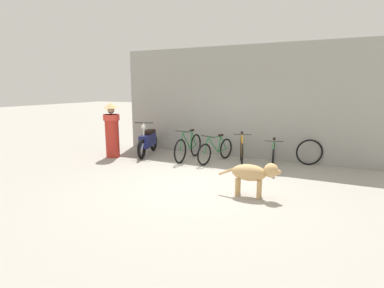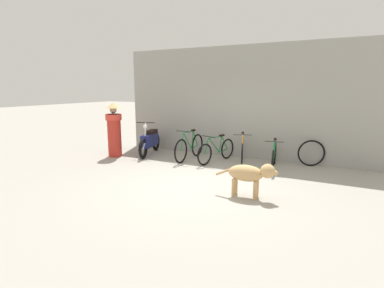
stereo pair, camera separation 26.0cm
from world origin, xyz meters
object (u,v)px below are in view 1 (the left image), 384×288
object	(u,v)px
bicycle_2	(242,151)
stray_dog	(254,173)
bicycle_0	(188,147)
person_in_robes	(112,129)
bicycle_1	(216,150)
motorcycle	(148,141)
bicycle_3	(273,156)
spare_tire_left	(309,152)

from	to	relation	value
bicycle_2	stray_dog	bearing A→B (deg)	4.19
bicycle_0	stray_dog	distance (m)	3.34
person_in_robes	bicycle_1	bearing A→B (deg)	163.19
bicycle_1	motorcycle	xyz separation A→B (m)	(-2.26, -0.06, 0.11)
bicycle_2	bicycle_3	bearing A→B (deg)	78.53
person_in_robes	spare_tire_left	xyz separation A→B (m)	(5.53, 1.50, -0.50)
bicycle_1	person_in_robes	world-z (taller)	person_in_robes
stray_dog	spare_tire_left	bearing A→B (deg)	72.39
motorcycle	stray_dog	bearing A→B (deg)	44.33
bicycle_3	stray_dog	world-z (taller)	bicycle_3
bicycle_0	bicycle_1	world-z (taller)	bicycle_0
bicycle_0	bicycle_2	distance (m)	1.60
spare_tire_left	bicycle_2	bearing A→B (deg)	-154.76
bicycle_2	person_in_robes	size ratio (longest dim) A/B	1.04
bicycle_0	person_in_robes	size ratio (longest dim) A/B	1.03
bicycle_1	motorcycle	world-z (taller)	motorcycle
person_in_robes	motorcycle	bearing A→B (deg)	-169.35
bicycle_2	bicycle_3	size ratio (longest dim) A/B	1.05
bicycle_2	bicycle_0	bearing A→B (deg)	-106.24
bicycle_3	motorcycle	xyz separation A→B (m)	(-3.88, -0.07, 0.10)
bicycle_3	spare_tire_left	size ratio (longest dim) A/B	2.29
bicycle_3	person_in_robes	bearing A→B (deg)	-89.44
bicycle_0	spare_tire_left	bearing A→B (deg)	105.11
motorcycle	stray_dog	xyz separation A→B (m)	(3.93, -2.27, 0.04)
person_in_robes	spare_tire_left	world-z (taller)	person_in_robes
bicycle_2	stray_dog	xyz separation A→B (m)	(0.88, -2.26, 0.09)
bicycle_1	spare_tire_left	size ratio (longest dim) A/B	2.25
bicycle_3	person_in_robes	xyz separation A→B (m)	(-4.69, -0.79, 0.53)
motorcycle	person_in_robes	bearing A→B (deg)	-63.97
motorcycle	bicycle_1	bearing A→B (deg)	75.90
person_in_robes	bicycle_2	bearing A→B (deg)	159.36
bicycle_2	spare_tire_left	size ratio (longest dim) A/B	2.40
bicycle_0	motorcycle	bearing A→B (deg)	-90.23
bicycle_2	bicycle_3	world-z (taller)	bicycle_2
bicycle_3	stray_dog	xyz separation A→B (m)	(0.04, -2.34, 0.14)
person_in_robes	spare_tire_left	size ratio (longest dim) A/B	2.30
bicycle_2	spare_tire_left	xyz separation A→B (m)	(1.68, 0.79, -0.02)
bicycle_1	stray_dog	xyz separation A→B (m)	(1.66, -2.33, 0.15)
bicycle_2	motorcycle	world-z (taller)	motorcycle
motorcycle	person_in_robes	size ratio (longest dim) A/B	1.07
stray_dog	spare_tire_left	distance (m)	3.15
bicycle_1	motorcycle	bearing A→B (deg)	-73.50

